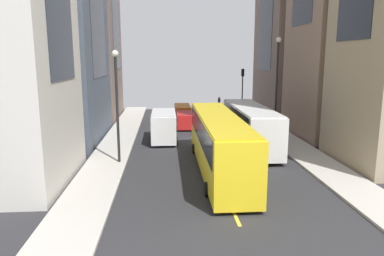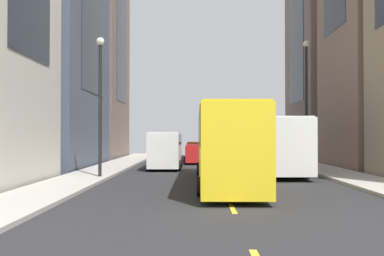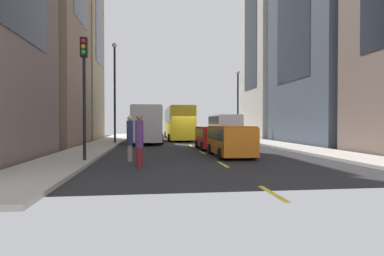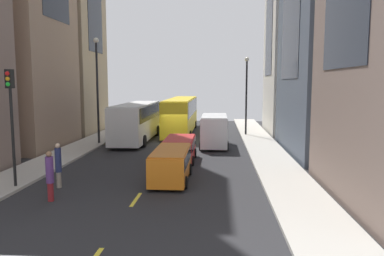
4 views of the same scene
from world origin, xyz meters
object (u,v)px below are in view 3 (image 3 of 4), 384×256
car_orange_0 (230,138)px  city_bus_white (147,121)px  pedestrian_crossing_near (130,137)px  traffic_light_near_corner (84,75)px  pedestrian_waiting_curb (139,139)px  delivery_van_white (225,127)px  car_red_1 (212,136)px  streetcar_yellow (178,121)px

car_orange_0 → city_bus_white: bearing=109.1°
city_bus_white → car_orange_0: size_ratio=2.36×
car_orange_0 → pedestrian_crossing_near: 5.66m
traffic_light_near_corner → pedestrian_waiting_curb: bearing=-34.1°
delivery_van_white → car_red_1: bearing=-110.7°
streetcar_yellow → pedestrian_crossing_near: 21.75m
pedestrian_crossing_near → delivery_van_white: bearing=-46.5°
city_bus_white → pedestrian_crossing_near: city_bus_white is taller
delivery_van_white → pedestrian_waiting_curb: bearing=-115.5°
city_bus_white → delivery_van_white: city_bus_white is taller
city_bus_white → traffic_light_near_corner: 16.21m
pedestrian_waiting_curb → pedestrian_crossing_near: size_ratio=1.00×
pedestrian_waiting_curb → streetcar_yellow: bearing=6.7°
pedestrian_crossing_near → streetcar_yellow: bearing=-26.3°
streetcar_yellow → car_red_1: 14.71m
car_orange_0 → pedestrian_waiting_curb: (-4.86, -3.82, 0.19)m
car_red_1 → traffic_light_near_corner: bearing=-136.1°
delivery_van_white → pedestrian_crossing_near: bearing=-120.9°
delivery_van_white → car_red_1: size_ratio=1.23×
city_bus_white → car_red_1: (4.70, -8.74, -1.07)m
pedestrian_waiting_curb → pedestrian_crossing_near: (-0.53, 2.12, 0.00)m
streetcar_yellow → traffic_light_near_corner: bearing=-105.6°
city_bus_white → delivery_van_white: size_ratio=2.13×
car_red_1 → pedestrian_waiting_curb: 10.09m
delivery_van_white → car_red_1: 6.33m
car_orange_0 → traffic_light_near_corner: 8.33m
city_bus_white → traffic_light_near_corner: bearing=-99.6°
city_bus_white → streetcar_yellow: bearing=59.9°
streetcar_yellow → car_orange_0: 19.74m
pedestrian_waiting_curb → delivery_van_white: bearing=-10.3°
pedestrian_crossing_near → traffic_light_near_corner: bearing=84.6°
traffic_light_near_corner → city_bus_white: bearing=80.4°
car_orange_0 → traffic_light_near_corner: (-7.45, -2.06, 3.10)m
delivery_van_white → car_red_1: (-2.23, -5.89, -0.58)m
pedestrian_waiting_curb → pedestrian_crossing_near: 2.19m
pedestrian_crossing_near → car_orange_0: bearing=-88.1°
car_orange_0 → pedestrian_waiting_curb: pedestrian_waiting_curb is taller
city_bus_white → streetcar_yellow: 6.79m
streetcar_yellow → delivery_van_white: size_ratio=2.70×
city_bus_white → pedestrian_waiting_curb: size_ratio=4.94×
car_orange_0 → pedestrian_crossing_near: bearing=-162.6°
pedestrian_waiting_curb → traffic_light_near_corner: (-2.59, 1.75, 2.91)m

